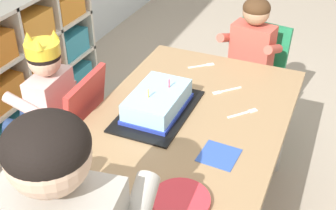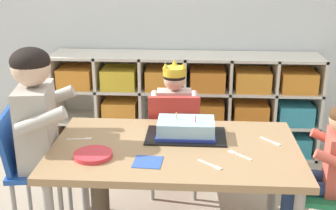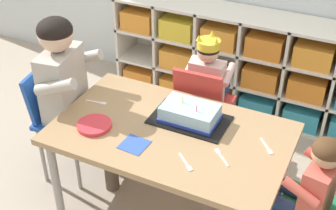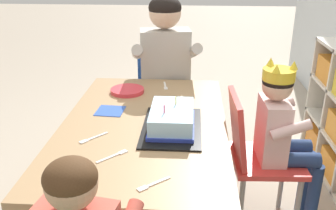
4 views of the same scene
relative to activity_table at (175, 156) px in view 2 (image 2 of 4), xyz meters
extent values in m
cube|color=silver|center=(0.02, 1.33, -0.13)|extent=(1.96, 0.01, 0.76)
cube|color=silver|center=(-0.95, 1.18, -0.13)|extent=(0.02, 0.33, 0.76)
cube|color=silver|center=(-0.63, 1.18, -0.13)|extent=(0.02, 0.33, 0.76)
cube|color=silver|center=(-0.30, 1.18, -0.13)|extent=(0.02, 0.33, 0.76)
cube|color=silver|center=(0.02, 1.18, -0.13)|extent=(0.02, 0.33, 0.76)
cube|color=silver|center=(0.34, 1.18, -0.13)|extent=(0.02, 0.33, 0.76)
cube|color=silver|center=(0.67, 1.18, -0.13)|extent=(0.02, 0.33, 0.76)
cube|color=silver|center=(0.99, 1.18, -0.13)|extent=(0.02, 0.33, 0.76)
cube|color=silver|center=(0.02, 1.18, -0.50)|extent=(1.96, 0.33, 0.02)
cube|color=silver|center=(0.02, 1.18, -0.25)|extent=(1.96, 0.33, 0.02)
cube|color=silver|center=(0.02, 1.18, -0.01)|extent=(1.96, 0.33, 0.02)
cube|color=silver|center=(0.02, 1.18, 0.24)|extent=(1.96, 0.33, 0.02)
cube|color=orange|center=(-0.79, 1.16, -0.42)|extent=(0.25, 0.26, 0.15)
cube|color=orange|center=(-0.46, 1.16, -0.42)|extent=(0.25, 0.26, 0.15)
cube|color=orange|center=(-0.14, 1.16, -0.42)|extent=(0.25, 0.26, 0.15)
cube|color=teal|center=(0.18, 1.16, -0.42)|extent=(0.25, 0.26, 0.15)
cube|color=teal|center=(0.51, 1.16, -0.42)|extent=(0.25, 0.26, 0.15)
cube|color=teal|center=(0.83, 1.16, -0.42)|extent=(0.25, 0.26, 0.15)
cube|color=orange|center=(-0.46, 1.16, -0.17)|extent=(0.25, 0.26, 0.15)
cube|color=orange|center=(0.18, 1.16, -0.17)|extent=(0.25, 0.26, 0.15)
cube|color=orange|center=(0.51, 1.16, -0.17)|extent=(0.25, 0.26, 0.15)
cube|color=teal|center=(0.83, 1.16, -0.17)|extent=(0.25, 0.26, 0.15)
cube|color=orange|center=(-0.79, 1.16, 0.08)|extent=(0.25, 0.26, 0.15)
cube|color=yellow|center=(-0.46, 1.16, 0.08)|extent=(0.25, 0.26, 0.15)
cube|color=orange|center=(-0.14, 1.16, 0.08)|extent=(0.25, 0.26, 0.15)
cube|color=orange|center=(0.18, 1.16, 0.08)|extent=(0.25, 0.26, 0.15)
cube|color=orange|center=(0.51, 1.16, 0.08)|extent=(0.25, 0.26, 0.15)
cube|color=orange|center=(0.83, 1.16, 0.08)|extent=(0.25, 0.26, 0.15)
cube|color=#A37F56|center=(0.00, 0.00, 0.04)|extent=(1.22, 0.74, 0.03)
cylinder|color=#9E9993|center=(-0.55, 0.31, -0.25)|extent=(0.05, 0.05, 0.53)
cylinder|color=#9E9993|center=(0.55, 0.31, -0.25)|extent=(0.05, 0.05, 0.53)
cube|color=red|center=(-0.03, 0.57, -0.14)|extent=(0.34, 0.33, 0.03)
cube|color=red|center=(-0.03, 0.42, 0.03)|extent=(0.30, 0.08, 0.31)
cylinder|color=gray|center=(0.09, 0.71, -0.33)|extent=(0.02, 0.02, 0.36)
cylinder|color=gray|center=(-0.17, 0.69, -0.33)|extent=(0.02, 0.02, 0.36)
cylinder|color=gray|center=(0.11, 0.45, -0.33)|extent=(0.02, 0.02, 0.36)
cylinder|color=gray|center=(-0.16, 0.44, -0.33)|extent=(0.02, 0.02, 0.36)
cube|color=beige|center=(-0.03, 0.58, 0.02)|extent=(0.22, 0.12, 0.29)
sphere|color=#DBB293|center=(-0.03, 0.58, 0.23)|extent=(0.13, 0.13, 0.13)
ellipsoid|color=black|center=(-0.03, 0.58, 0.25)|extent=(0.14, 0.14, 0.10)
cylinder|color=yellow|center=(-0.03, 0.58, 0.28)|extent=(0.14, 0.14, 0.05)
cone|color=yellow|center=(-0.04, 0.64, 0.33)|extent=(0.04, 0.04, 0.04)
cone|color=yellow|center=(0.02, 0.56, 0.33)|extent=(0.04, 0.04, 0.04)
cone|color=yellow|center=(-0.08, 0.55, 0.33)|extent=(0.04, 0.04, 0.04)
cylinder|color=navy|center=(0.03, 0.69, -0.10)|extent=(0.08, 0.21, 0.07)
cylinder|color=navy|center=(-0.10, 0.68, -0.10)|extent=(0.08, 0.21, 0.07)
cylinder|color=navy|center=(0.02, 0.79, -0.32)|extent=(0.06, 0.06, 0.38)
cylinder|color=navy|center=(-0.11, 0.79, -0.32)|extent=(0.06, 0.06, 0.38)
cylinder|color=beige|center=(0.09, 0.63, 0.08)|extent=(0.05, 0.18, 0.10)
cylinder|color=beige|center=(-0.16, 0.62, 0.08)|extent=(0.05, 0.18, 0.10)
cube|color=#1E4CA8|center=(-0.70, 0.04, -0.09)|extent=(0.34, 0.41, 0.03)
cube|color=#1E4CA8|center=(-0.84, 0.02, 0.06)|extent=(0.11, 0.35, 0.28)
cylinder|color=gray|center=(-0.61, 0.21, -0.31)|extent=(0.02, 0.02, 0.41)
cylinder|color=gray|center=(-0.84, 0.18, -0.31)|extent=(0.02, 0.02, 0.41)
cube|color=#B2ADA3|center=(-0.70, 0.04, 0.13)|extent=(0.20, 0.32, 0.42)
sphere|color=#DBB293|center=(-0.70, 0.04, 0.44)|extent=(0.19, 0.19, 0.19)
ellipsoid|color=black|center=(-0.70, 0.04, 0.46)|extent=(0.19, 0.19, 0.14)
cylinder|color=brown|center=(-0.54, -0.02, -0.05)|extent=(0.31, 0.14, 0.10)
cylinder|color=brown|center=(-0.57, 0.16, -0.05)|extent=(0.31, 0.14, 0.10)
cylinder|color=brown|center=(-0.39, 0.00, -0.30)|extent=(0.08, 0.08, 0.43)
cylinder|color=brown|center=(-0.42, 0.18, -0.30)|extent=(0.08, 0.08, 0.43)
cylinder|color=#B2ADA3|center=(-0.62, -0.12, 0.22)|extent=(0.25, 0.10, 0.14)
cylinder|color=#B2ADA3|center=(-0.67, 0.22, 0.22)|extent=(0.25, 0.10, 0.14)
cube|color=#238451|center=(0.77, -0.08, -0.13)|extent=(0.38, 0.37, 0.03)
cylinder|color=gray|center=(0.66, 0.07, -0.32)|extent=(0.02, 0.02, 0.37)
cylinder|color=navy|center=(0.68, 0.00, -0.09)|extent=(0.22, 0.10, 0.07)
cylinder|color=navy|center=(0.66, -0.12, -0.09)|extent=(0.22, 0.10, 0.07)
cylinder|color=#D15647|center=(0.75, 0.05, 0.09)|extent=(0.18, 0.07, 0.10)
cylinder|color=#D15647|center=(0.71, -0.19, 0.09)|extent=(0.18, 0.07, 0.10)
cube|color=black|center=(0.05, 0.13, 0.06)|extent=(0.41, 0.25, 0.01)
cube|color=#9ED1EF|center=(0.05, 0.13, 0.10)|extent=(0.29, 0.18, 0.08)
cube|color=#283DB2|center=(0.05, 0.13, 0.07)|extent=(0.30, 0.19, 0.02)
cylinder|color=#E54C66|center=(0.10, 0.10, 0.16)|extent=(0.01, 0.01, 0.04)
cylinder|color=#EFCC4C|center=(0.00, 0.14, 0.16)|extent=(0.01, 0.01, 0.04)
cylinder|color=#DB333D|center=(-0.38, -0.14, 0.06)|extent=(0.18, 0.18, 0.02)
cube|color=#3356B7|center=(-0.12, -0.18, 0.05)|extent=(0.14, 0.14, 0.00)
cube|color=white|center=(0.15, -0.18, 0.06)|extent=(0.08, 0.07, 0.00)
cube|color=white|center=(0.20, -0.22, 0.06)|extent=(0.04, 0.04, 0.00)
cube|color=white|center=(-0.51, 0.06, 0.06)|extent=(0.09, 0.02, 0.00)
cube|color=white|center=(-0.45, 0.07, 0.06)|extent=(0.04, 0.02, 0.00)
cube|color=white|center=(0.47, 0.11, 0.06)|extent=(0.07, 0.08, 0.00)
cube|color=white|center=(0.51, 0.06, 0.06)|extent=(0.04, 0.04, 0.00)
cube|color=white|center=(0.33, -0.10, 0.06)|extent=(0.08, 0.08, 0.00)
cube|color=white|center=(0.28, -0.05, 0.06)|extent=(0.04, 0.04, 0.00)
camera|label=1|loc=(-1.27, -0.48, 1.04)|focal=47.09mm
camera|label=2|loc=(0.09, -2.03, 0.97)|focal=48.15mm
camera|label=3|loc=(0.82, -1.73, 1.52)|focal=49.95mm
camera|label=4|loc=(1.53, 0.21, 0.78)|focal=40.10mm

